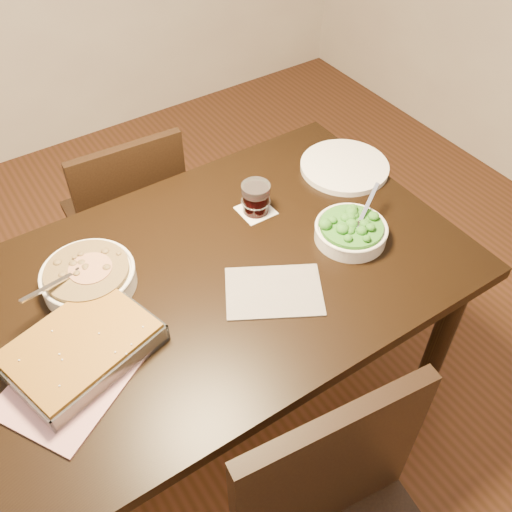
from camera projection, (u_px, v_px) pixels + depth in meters
ground at (226, 407)px, 2.13m from camera, size 4.00×4.00×0.00m
table at (218, 293)px, 1.66m from camera, size 1.40×0.90×0.75m
magazine_a at (74, 377)px, 1.35m from camera, size 0.41×0.38×0.01m
magazine_b at (274, 291)px, 1.54m from camera, size 0.32×0.29×0.00m
coaster at (256, 211)px, 1.77m from camera, size 0.10×0.10×0.00m
stew_bowl at (88, 277)px, 1.53m from camera, size 0.27×0.25×0.10m
broccoli_bowl at (351, 231)px, 1.67m from camera, size 0.23×0.21×0.08m
baking_dish at (81, 348)px, 1.38m from camera, size 0.40×0.34×0.06m
wine_tumbler at (256, 197)px, 1.73m from camera, size 0.09×0.09×0.10m
dinner_plate at (344, 167)px, 1.91m from camera, size 0.30×0.30×0.02m
chair_far at (129, 215)px, 2.17m from camera, size 0.42×0.42×0.85m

